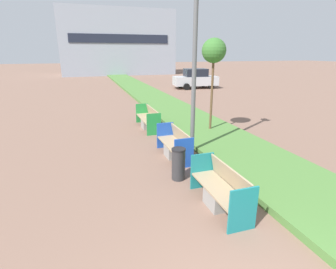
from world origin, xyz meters
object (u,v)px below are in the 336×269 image
litter_bin (178,164)px  parked_car_distant (195,79)px  bench_green_frame (148,120)px  sapling_tree_near (214,52)px  street_lamp_post (196,22)px  bench_blue_frame (175,146)px  bench_teal_frame (221,192)px

litter_bin → parked_car_distant: (8.18, 17.52, 0.46)m
bench_green_frame → sapling_tree_near: size_ratio=0.59×
bench_green_frame → street_lamp_post: 5.37m
bench_blue_frame → litter_bin: (-0.45, -1.58, 0.09)m
bench_green_frame → parked_car_distant: 14.51m
litter_bin → bench_green_frame: bearing=85.1°
litter_bin → bench_teal_frame: bearing=-74.0°
bench_green_frame → parked_car_distant: parked_car_distant is taller
street_lamp_post → parked_car_distant: street_lamp_post is taller
bench_teal_frame → litter_bin: bearing=106.0°
bench_green_frame → litter_bin: bench_green_frame is taller
bench_blue_frame → litter_bin: bearing=-105.7°
bench_teal_frame → sapling_tree_near: 6.54m
bench_blue_frame → sapling_tree_near: 4.41m
bench_blue_frame → bench_green_frame: bearing=89.9°
sapling_tree_near → parked_car_distant: (5.33, 13.80, -2.46)m
parked_car_distant → bench_blue_frame: bearing=-109.4°
street_lamp_post → sapling_tree_near: (1.79, 2.18, -0.84)m
bench_blue_frame → sapling_tree_near: (2.40, 2.14, 3.01)m
bench_teal_frame → parked_car_distant: 20.59m
bench_green_frame → litter_bin: (-0.45, -5.25, 0.08)m
bench_green_frame → street_lamp_post: size_ratio=0.30×
bench_teal_frame → bench_green_frame: bearing=90.0°
bench_blue_frame → street_lamp_post: street_lamp_post is taller
litter_bin → street_lamp_post: size_ratio=0.12×
litter_bin → sapling_tree_near: (2.85, 3.73, 2.93)m
bench_blue_frame → bench_green_frame: size_ratio=0.84×
street_lamp_post → parked_car_distant: (7.12, 15.98, -3.31)m
bench_teal_frame → bench_green_frame: 6.81m
bench_blue_frame → parked_car_distant: bearing=64.1°
litter_bin → street_lamp_post: street_lamp_post is taller
street_lamp_post → sapling_tree_near: size_ratio=1.95×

